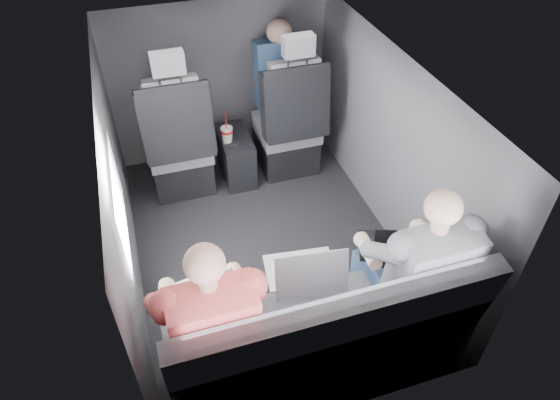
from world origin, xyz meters
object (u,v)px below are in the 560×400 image
object	(u,v)px
laptop_white	(202,296)
laptop_silver	(304,271)
center_console	(236,156)
rear_bench	(321,342)
front_seat_left	(179,148)
laptop_black	(395,248)
front_seat_right	(289,129)
passenger_rear_left	(211,318)
soda_cup	(227,134)
passenger_front_right	(279,76)
passenger_rear_right	(413,266)

from	to	relation	value
laptop_white	laptop_silver	world-z (taller)	laptop_silver
center_console	laptop_white	size ratio (longest dim) A/B	1.26
rear_bench	front_seat_left	bearing A→B (deg)	103.31
laptop_silver	laptop_black	world-z (taller)	laptop_silver
front_seat_right	laptop_silver	bearing A→B (deg)	-105.84
laptop_black	passenger_rear_left	distance (m)	1.07
front_seat_left	front_seat_right	world-z (taller)	same
rear_bench	soda_cup	size ratio (longest dim) A/B	5.52
center_console	passenger_front_right	distance (m)	0.74
front_seat_left	passenger_front_right	xyz separation A→B (m)	(0.90, 0.26, 0.35)
passenger_rear_right	passenger_rear_left	bearing A→B (deg)	179.99
laptop_white	laptop_black	world-z (taller)	laptop_white
center_console	laptop_silver	size ratio (longest dim) A/B	1.19
front_seat_left	laptop_silver	world-z (taller)	front_seat_left
front_seat_left	laptop_silver	distance (m)	1.74
rear_bench	laptop_silver	xyz separation A→B (m)	(-0.02, 0.23, 0.33)
front_seat_right	passenger_front_right	world-z (taller)	front_seat_right
center_console	soda_cup	size ratio (longest dim) A/B	1.66
center_console	soda_cup	xyz separation A→B (m)	(-0.07, -0.07, 0.27)
rear_bench	soda_cup	distance (m)	1.88
laptop_white	laptop_silver	size ratio (longest dim) A/B	0.95
soda_cup	passenger_front_right	world-z (taller)	passenger_front_right
laptop_white	passenger_rear_left	world-z (taller)	passenger_rear_left
rear_bench	passenger_front_right	xyz separation A→B (m)	(0.45, 2.16, 0.44)
front_seat_right	passenger_rear_right	bearing A→B (deg)	-87.15
soda_cup	passenger_rear_right	xyz separation A→B (m)	(0.61, -1.78, 0.15)
center_console	laptop_silver	bearing A→B (deg)	-90.81
center_console	laptop_white	bearing A→B (deg)	-108.41
laptop_silver	laptop_black	size ratio (longest dim) A/B	0.96
front_seat_right	center_console	bearing A→B (deg)	174.93
laptop_silver	front_seat_right	bearing A→B (deg)	74.16
laptop_silver	passenger_rear_left	world-z (taller)	passenger_rear_left
rear_bench	passenger_rear_right	xyz separation A→B (m)	(0.54, 0.10, 0.32)
front_seat_right	passenger_front_right	distance (m)	0.43
front_seat_left	laptop_black	size ratio (longest dim) A/B	3.03
center_console	passenger_rear_right	xyz separation A→B (m)	(0.54, -1.85, 0.43)
rear_bench	laptop_silver	size ratio (longest dim) A/B	3.97
passenger_rear_left	passenger_front_right	xyz separation A→B (m)	(1.00, 2.06, 0.12)
soda_cup	passenger_rear_left	size ratio (longest dim) A/B	0.24
front_seat_left	laptop_silver	size ratio (longest dim) A/B	3.14
rear_bench	laptop_white	xyz separation A→B (m)	(-0.57, 0.23, 0.33)
front_seat_right	laptop_white	world-z (taller)	front_seat_right
center_console	rear_bench	size ratio (longest dim) A/B	0.30
passenger_front_right	laptop_white	bearing A→B (deg)	-117.87
center_console	laptop_black	world-z (taller)	laptop_black
passenger_front_right	passenger_rear_right	bearing A→B (deg)	-87.51
laptop_white	rear_bench	bearing A→B (deg)	-22.30
front_seat_right	laptop_white	xyz separation A→B (m)	(-1.02, -1.67, 0.23)
passenger_rear_left	center_console	bearing A→B (deg)	73.32
center_console	soda_cup	bearing A→B (deg)	-135.47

